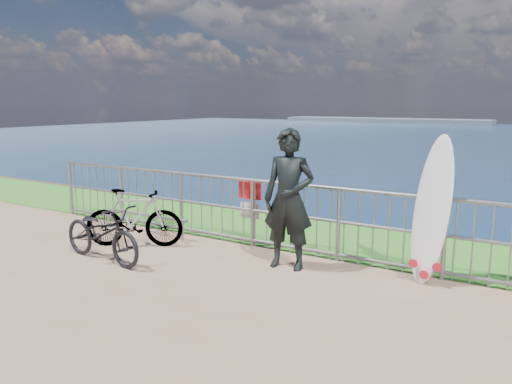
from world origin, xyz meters
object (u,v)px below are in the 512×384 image
Objects in this scene: surfboard at (431,215)px; bicycle_near at (102,233)px; surfer at (289,199)px; bicycle_far at (134,218)px.

surfboard is 1.18× the size of bicycle_near.
surfer is 2.72m from bicycle_far.
surfer is 1.91m from surfboard.
surfer is at bearing -59.04° from bicycle_near.
bicycle_near is (-4.34, -1.67, -0.47)m from surfboard.
surfboard is (1.85, 0.48, -0.10)m from surfer.
bicycle_near is at bearing -158.91° from surfboard.
surfer is 2.82m from bicycle_near.
surfboard is 1.23× the size of bicycle_far.
bicycle_near is 0.82m from bicycle_far.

